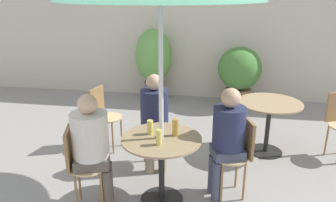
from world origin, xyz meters
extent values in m
plane|color=gray|center=(0.00, 0.00, 0.00)|extent=(20.00, 20.00, 0.00)
cube|color=beige|center=(0.00, 3.52, 1.50)|extent=(10.00, 0.06, 3.00)
cylinder|color=black|center=(-0.09, -0.08, 0.01)|extent=(0.45, 0.45, 0.01)
cylinder|color=black|center=(-0.09, -0.08, 0.36)|extent=(0.06, 0.06, 0.68)
cylinder|color=#997F5B|center=(-0.09, -0.08, 0.71)|extent=(0.80, 0.80, 0.02)
cylinder|color=black|center=(1.12, 1.21, 0.01)|extent=(0.45, 0.45, 0.01)
cylinder|color=black|center=(1.12, 1.21, 0.36)|extent=(0.06, 0.06, 0.68)
cylinder|color=#997F5B|center=(1.12, 1.21, 0.71)|extent=(0.83, 0.83, 0.02)
cylinder|color=tan|center=(0.61, 0.13, 0.46)|extent=(0.37, 0.37, 0.02)
cylinder|color=olive|center=(0.76, 0.05, 0.22)|extent=(0.02, 0.02, 0.45)
cylinder|color=olive|center=(0.69, 0.28, 0.22)|extent=(0.02, 0.02, 0.45)
cylinder|color=olive|center=(0.53, -0.02, 0.22)|extent=(0.02, 0.02, 0.45)
cylinder|color=olive|center=(0.46, 0.21, 0.22)|extent=(0.02, 0.02, 0.45)
cube|color=olive|center=(0.77, 0.18, 0.66)|extent=(0.12, 0.31, 0.39)
cylinder|color=tan|center=(-0.30, 0.61, 0.46)|extent=(0.37, 0.37, 0.02)
cylinder|color=olive|center=(-0.22, 0.76, 0.22)|extent=(0.02, 0.02, 0.45)
cylinder|color=olive|center=(-0.45, 0.69, 0.22)|extent=(0.02, 0.02, 0.45)
cylinder|color=olive|center=(-0.15, 0.53, 0.22)|extent=(0.02, 0.02, 0.45)
cylinder|color=olive|center=(-0.38, 0.46, 0.22)|extent=(0.02, 0.02, 0.45)
cube|color=olive|center=(-0.35, 0.77, 0.66)|extent=(0.31, 0.12, 0.39)
cylinder|color=tan|center=(-0.78, -0.30, 0.46)|extent=(0.37, 0.37, 0.02)
cylinder|color=olive|center=(-0.93, -0.22, 0.22)|extent=(0.02, 0.02, 0.45)
cylinder|color=olive|center=(-0.86, -0.45, 0.22)|extent=(0.02, 0.02, 0.45)
cylinder|color=olive|center=(-0.70, -0.15, 0.22)|extent=(0.02, 0.02, 0.45)
cylinder|color=olive|center=(-0.63, -0.38, 0.22)|extent=(0.02, 0.02, 0.45)
cube|color=olive|center=(-0.94, -0.35, 0.66)|extent=(0.12, 0.31, 0.39)
cylinder|color=olive|center=(1.88, 1.24, 0.22)|extent=(0.02, 0.02, 0.45)
cylinder|color=tan|center=(-1.01, 0.97, 0.46)|extent=(0.37, 0.37, 0.02)
cylinder|color=olive|center=(-1.11, 1.11, 0.22)|extent=(0.02, 0.02, 0.45)
cylinder|color=olive|center=(-1.16, 0.87, 0.22)|extent=(0.02, 0.02, 0.45)
cylinder|color=olive|center=(-0.87, 1.06, 0.22)|extent=(0.02, 0.02, 0.45)
cylinder|color=olive|center=(-0.92, 0.83, 0.22)|extent=(0.02, 0.02, 0.45)
cube|color=olive|center=(-1.18, 1.00, 0.66)|extent=(0.09, 0.31, 0.39)
cylinder|color=#42475B|center=(0.43, 0.15, 0.22)|extent=(0.10, 0.10, 0.44)
cylinder|color=#42475B|center=(0.47, 0.01, 0.22)|extent=(0.10, 0.10, 0.44)
cube|color=#42475B|center=(0.57, 0.12, 0.52)|extent=(0.38, 0.36, 0.10)
cylinder|color=#232847|center=(0.57, 0.12, 0.79)|extent=(0.33, 0.33, 0.44)
sphere|color=tan|center=(0.57, 0.12, 1.11)|extent=(0.20, 0.20, 0.20)
cylinder|color=gray|center=(-0.32, 0.43, 0.22)|extent=(0.10, 0.10, 0.44)
cylinder|color=gray|center=(-0.18, 0.48, 0.22)|extent=(0.10, 0.10, 0.44)
cube|color=gray|center=(-0.29, 0.57, 0.52)|extent=(0.36, 0.38, 0.10)
cylinder|color=#232847|center=(-0.29, 0.57, 0.79)|extent=(0.33, 0.33, 0.44)
sphere|color=#DBAD89|center=(-0.29, 0.57, 1.10)|extent=(0.19, 0.19, 0.19)
cylinder|color=brown|center=(-0.59, -0.32, 0.22)|extent=(0.11, 0.11, 0.44)
cylinder|color=brown|center=(-0.64, -0.17, 0.22)|extent=(0.11, 0.11, 0.44)
cube|color=brown|center=(-0.74, -0.29, 0.52)|extent=(0.41, 0.39, 0.11)
cylinder|color=beige|center=(-0.74, -0.29, 0.80)|extent=(0.35, 0.35, 0.44)
sphere|color=#DBAD89|center=(-0.74, -0.29, 1.11)|extent=(0.19, 0.19, 0.19)
cylinder|color=#DBC65B|center=(-0.08, -0.23, 0.80)|extent=(0.06, 0.06, 0.15)
cylinder|color=#B28433|center=(0.04, -0.01, 0.81)|extent=(0.06, 0.06, 0.18)
cylinder|color=#DBC65B|center=(-0.22, -0.01, 0.79)|extent=(0.06, 0.06, 0.15)
cylinder|color=brown|center=(-0.84, 3.17, 0.19)|extent=(0.38, 0.38, 0.37)
ellipsoid|color=#609947|center=(-0.84, 3.17, 0.89)|extent=(0.70, 0.70, 1.04)
cylinder|color=#93664C|center=(0.79, 3.01, 0.17)|extent=(0.48, 0.48, 0.34)
ellipsoid|color=#427533|center=(0.79, 3.01, 0.74)|extent=(0.79, 0.79, 0.79)
cylinder|color=silver|center=(-0.09, -0.08, 1.15)|extent=(0.04, 0.04, 2.30)
camera|label=1|loc=(0.46, -2.97, 2.11)|focal=35.00mm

